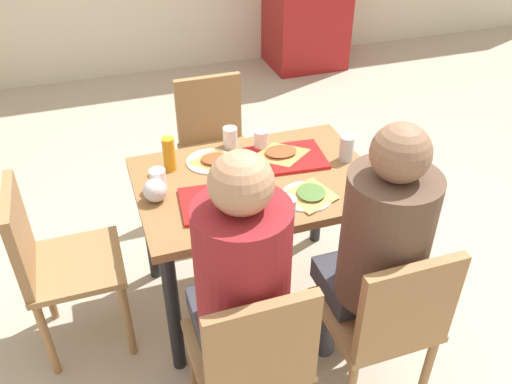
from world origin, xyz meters
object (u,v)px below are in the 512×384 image
(chair_far_side, at_px, (214,141))
(condiment_bottle, at_px, (169,154))
(main_table, at_px, (256,198))
(plastic_cup_b, at_px, (288,209))
(paper_plate_center, at_px, (210,161))
(soda_can, at_px, (347,148))
(pizza_slice_b, at_px, (281,153))
(plastic_cup_a, at_px, (230,137))
(plastic_cup_c, at_px, (158,180))
(chair_near_right, at_px, (388,319))
(plastic_cup_d, at_px, (261,140))
(pizza_slice_a, at_px, (227,199))
(pizza_slice_d, at_px, (311,193))
(tray_red_near, at_px, (224,201))
(chair_near_left, at_px, (253,357))
(tray_red_far, at_px, (286,158))
(chair_left_end, at_px, (52,259))
(person_in_red, at_px, (240,279))
(paper_plate_near_edge, at_px, (307,196))
(foil_bundle, at_px, (155,190))
(person_in_brown_jacket, at_px, (378,246))
(pizza_slice_c, at_px, (216,160))

(chair_far_side, distance_m, condiment_bottle, 0.71)
(main_table, xyz_separation_m, plastic_cup_b, (0.03, -0.31, 0.16))
(paper_plate_center, bearing_deg, soda_can, -16.77)
(pizza_slice_b, height_order, plastic_cup_a, plastic_cup_a)
(plastic_cup_c, bearing_deg, chair_near_right, -49.45)
(plastic_cup_d, bearing_deg, main_table, -113.93)
(pizza_slice_a, bearing_deg, pizza_slice_d, -10.05)
(tray_red_near, distance_m, condiment_bottle, 0.37)
(chair_near_left, bearing_deg, chair_near_right, 0.00)
(tray_red_near, relative_size, tray_red_far, 1.00)
(plastic_cup_b, bearing_deg, chair_near_left, -123.66)
(paper_plate_center, distance_m, condiment_bottle, 0.20)
(plastic_cup_c, bearing_deg, chair_left_end, -173.56)
(paper_plate_center, bearing_deg, pizza_slice_d, -50.36)
(plastic_cup_d, bearing_deg, person_in_red, -113.61)
(paper_plate_center, xyz_separation_m, paper_plate_near_edge, (0.32, -0.40, 0.00))
(person_in_red, bearing_deg, foil_bundle, 107.41)
(pizza_slice_d, bearing_deg, soda_can, 39.18)
(tray_red_near, distance_m, tray_red_far, 0.44)
(pizza_slice_d, bearing_deg, plastic_cup_d, 99.17)
(chair_near_right, relative_size, foil_bundle, 8.67)
(person_in_brown_jacket, relative_size, plastic_cup_a, 12.77)
(main_table, relative_size, pizza_slice_b, 4.74)
(plastic_cup_b, relative_size, plastic_cup_c, 1.00)
(pizza_slice_a, height_order, pizza_slice_c, pizza_slice_a)
(main_table, bearing_deg, pizza_slice_b, 39.02)
(main_table, xyz_separation_m, foil_bundle, (-0.45, -0.02, 0.16))
(chair_left_end, distance_m, tray_red_far, 1.13)
(person_in_red, relative_size, pizza_slice_b, 5.70)
(plastic_cup_a, distance_m, condiment_bottle, 0.34)
(foil_bundle, bearing_deg, tray_red_far, 11.43)
(paper_plate_center, relative_size, plastic_cup_c, 2.20)
(pizza_slice_d, distance_m, condiment_bottle, 0.67)
(paper_plate_center, relative_size, condiment_bottle, 1.38)
(pizza_slice_a, bearing_deg, pizza_slice_c, 82.83)
(tray_red_near, xyz_separation_m, pizza_slice_a, (0.01, -0.01, 0.02))
(main_table, bearing_deg, chair_near_left, -109.46)
(chair_far_side, relative_size, plastic_cup_b, 8.67)
(chair_far_side, xyz_separation_m, foil_bundle, (-0.45, -0.77, 0.26))
(pizza_slice_a, height_order, foil_bundle, foil_bundle)
(person_in_brown_jacket, distance_m, soda_can, 0.66)
(tray_red_far, bearing_deg, plastic_cup_a, 136.37)
(person_in_brown_jacket, height_order, plastic_cup_c, person_in_brown_jacket)
(person_in_brown_jacket, distance_m, condiment_bottle, 1.02)
(paper_plate_near_edge, distance_m, pizza_slice_a, 0.34)
(chair_near_left, xyz_separation_m, chair_left_end, (-0.65, 0.75, 0.00))
(person_in_brown_jacket, height_order, plastic_cup_a, person_in_brown_jacket)
(paper_plate_center, bearing_deg, chair_left_end, -164.99)
(plastic_cup_d, distance_m, soda_can, 0.41)
(condiment_bottle, bearing_deg, tray_red_near, -64.32)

